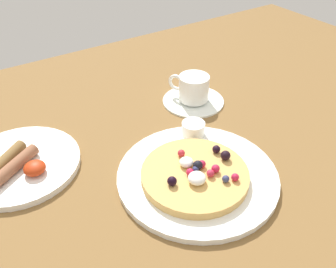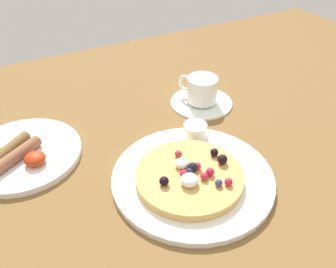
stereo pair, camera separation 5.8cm
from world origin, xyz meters
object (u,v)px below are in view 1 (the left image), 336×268
at_px(coffee_saucer, 193,100).
at_px(coffee_cup, 193,87).
at_px(syrup_ramekin, 193,128).
at_px(breakfast_plate, 19,164).
at_px(pancake_plate, 197,176).

height_order(coffee_saucer, coffee_cup, coffee_cup).
height_order(syrup_ramekin, coffee_saucer, syrup_ramekin).
bearing_deg(coffee_cup, coffee_saucer, -60.13).
bearing_deg(breakfast_plate, pancake_plate, -38.74).
distance_m(breakfast_plate, coffee_cup, 0.41).
bearing_deg(breakfast_plate, coffee_saucer, 0.87).
distance_m(pancake_plate, coffee_cup, 0.27).
height_order(syrup_ramekin, breakfast_plate, syrup_ramekin).
relative_size(syrup_ramekin, coffee_saucer, 0.33).
bearing_deg(coffee_saucer, breakfast_plate, -179.13).
height_order(pancake_plate, breakfast_plate, same).
xyz_separation_m(syrup_ramekin, coffee_saucer, (0.09, 0.12, -0.02)).
xyz_separation_m(pancake_plate, syrup_ramekin, (0.06, 0.10, 0.02)).
distance_m(breakfast_plate, coffee_saucer, 0.41).
height_order(syrup_ramekin, coffee_cup, coffee_cup).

